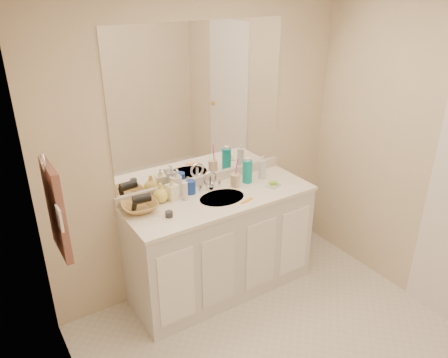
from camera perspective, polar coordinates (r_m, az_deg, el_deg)
wall_back at (r=3.49m, az=-2.90°, el=4.12°), size 2.60×0.02×2.40m
wall_left at (r=2.00m, az=-17.00°, el=-14.65°), size 0.02×2.60×2.40m
vanity_cabinet at (r=3.64m, az=-0.43°, el=-8.68°), size 1.50×0.55×0.85m
countertop at (r=3.41m, az=-0.45°, el=-2.52°), size 1.52×0.57×0.03m
backsplash at (r=3.59m, az=-2.68°, el=-0.13°), size 1.52×0.03×0.08m
sink_basin at (r=3.40m, az=-0.27°, el=-2.61°), size 0.37×0.37×0.02m
faucet at (r=3.50m, az=-1.86°, el=-0.49°), size 0.02×0.02×0.11m
mirror at (r=3.38m, az=-2.98°, el=9.81°), size 1.48×0.01×1.20m
blue_mug at (r=3.44m, az=-4.39°, el=-1.06°), size 0.09×0.09×0.11m
tan_cup at (r=3.55m, az=1.48°, el=-0.18°), size 0.09×0.09×0.11m
toothbrush at (r=3.51m, az=1.63°, el=1.28°), size 0.01×0.04×0.20m
mouthwash_bottle at (r=3.61m, az=3.08°, el=1.00°), size 0.08×0.08×0.19m
clear_pump_bottle at (r=3.70m, az=5.01°, el=1.31°), size 0.07×0.07×0.16m
soap_dish at (r=3.60m, az=6.44°, el=-0.80°), size 0.14×0.12×0.01m
green_soap at (r=3.59m, az=6.45°, el=-0.54°), size 0.08×0.07×0.02m
orange_comb at (r=3.34m, az=3.01°, el=-2.84°), size 0.13×0.05×0.01m
dark_jar at (r=3.15m, az=-7.20°, el=-4.57°), size 0.06×0.06×0.04m
extra_white_bottle at (r=3.34m, az=-5.12°, el=-1.58°), size 0.05×0.05×0.15m
soap_bottle_white at (r=3.41m, az=-6.10°, el=-0.41°), size 0.10×0.10×0.21m
soap_bottle_cream at (r=3.35m, az=-6.79°, el=-1.23°), size 0.10×0.10×0.19m
soap_bottle_yellow at (r=3.33m, az=-8.29°, el=-1.75°), size 0.12×0.12×0.15m
wicker_basket at (r=3.25m, az=-10.95°, el=-3.53°), size 0.29×0.29×0.06m
hair_dryer at (r=3.23m, az=-10.71°, el=-2.55°), size 0.14×0.08×0.07m
towel_ring at (r=2.50m, az=-22.58°, el=2.14°), size 0.01×0.11×0.11m
hand_towel at (r=2.62m, az=-21.10°, el=-3.81°), size 0.04×0.32×0.55m
switch_plate at (r=2.42m, az=-20.68°, el=-4.85°), size 0.01×0.08×0.13m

